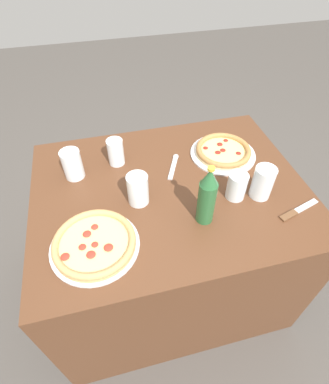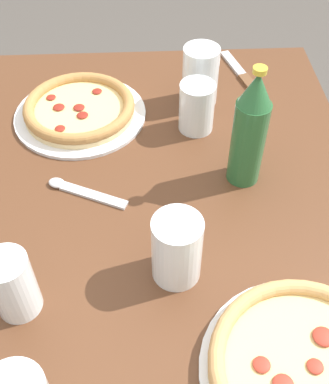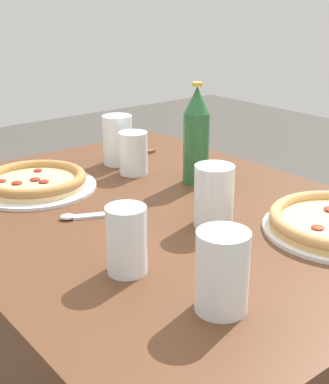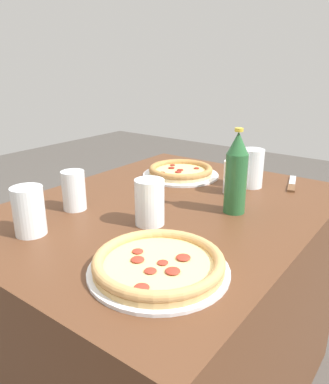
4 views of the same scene
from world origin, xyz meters
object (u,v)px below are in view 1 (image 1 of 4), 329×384
at_px(pizza_pepperoni, 94,243).
at_px(glass_orange_juice, 138,190).
at_px(knife, 297,211).
at_px(glass_red_wine, 73,166).
at_px(glass_mango_juice, 116,153).
at_px(beer_bottle, 207,197).
at_px(pizza_margherita, 223,151).
at_px(spoon, 174,164).
at_px(glass_water, 262,183).
at_px(glass_iced_tea, 237,187).

height_order(pizza_pepperoni, glass_orange_juice, glass_orange_juice).
bearing_deg(knife, glass_red_wine, -26.80).
xyz_separation_m(glass_mango_juice, glass_red_wine, (0.18, 0.04, 0.00)).
bearing_deg(beer_bottle, pizza_margherita, -121.90).
bearing_deg(glass_orange_juice, spoon, -137.38).
height_order(pizza_margherita, glass_orange_juice, glass_orange_juice).
bearing_deg(beer_bottle, glass_water, -166.22).
relative_size(pizza_pepperoni, glass_mango_juice, 2.56).
distance_m(glass_iced_tea, beer_bottle, 0.19).
xyz_separation_m(glass_orange_juice, glass_iced_tea, (-0.38, 0.07, -0.01)).
relative_size(pizza_pepperoni, glass_water, 2.25).
bearing_deg(glass_iced_tea, glass_mango_juice, -36.91).
xyz_separation_m(glass_orange_juice, beer_bottle, (-0.22, 0.15, 0.06)).
xyz_separation_m(beer_bottle, spoon, (0.03, -0.32, -0.12)).
bearing_deg(pizza_margherita, glass_orange_juice, 23.93).
height_order(glass_orange_juice, beer_bottle, beer_bottle).
bearing_deg(pizza_pepperoni, glass_red_wine, -82.57).
bearing_deg(glass_red_wine, glass_water, 157.50).
height_order(glass_iced_tea, spoon, glass_iced_tea).
height_order(glass_mango_juice, glass_iced_tea, glass_mango_juice).
relative_size(glass_orange_juice, beer_bottle, 0.51).
bearing_deg(knife, glass_mango_juice, -35.88).
bearing_deg(glass_iced_tea, pizza_margherita, -101.66).
bearing_deg(beer_bottle, glass_red_wine, -38.11).
bearing_deg(glass_mango_juice, glass_orange_juice, 101.43).
bearing_deg(glass_water, glass_orange_juice, -10.17).
bearing_deg(beer_bottle, pizza_pepperoni, 3.75).
bearing_deg(knife, beer_bottle, -8.56).
bearing_deg(pizza_pepperoni, glass_mango_juice, -107.52).
distance_m(pizza_pepperoni, glass_red_wine, 0.39).
xyz_separation_m(pizza_pepperoni, glass_mango_juice, (-0.13, -0.43, 0.04)).
bearing_deg(glass_iced_tea, spoon, -53.10).
xyz_separation_m(pizza_pepperoni, knife, (-0.76, 0.03, -0.02)).
height_order(glass_water, glass_mango_juice, glass_water).
bearing_deg(glass_orange_juice, glass_water, 169.83).
bearing_deg(knife, glass_iced_tea, -33.60).
distance_m(glass_water, glass_orange_juice, 0.48).
relative_size(pizza_margherita, glass_orange_juice, 2.32).
relative_size(glass_orange_juice, spoon, 0.79).
bearing_deg(glass_red_wine, glass_iced_tea, 155.63).
xyz_separation_m(pizza_margherita, glass_red_wine, (0.66, -0.02, 0.04)).
height_order(glass_orange_juice, glass_red_wine, same).
relative_size(glass_red_wine, knife, 0.69).
xyz_separation_m(glass_mango_juice, glass_iced_tea, (-0.43, 0.32, -0.00)).
distance_m(glass_iced_tea, spoon, 0.31).
height_order(beer_bottle, spoon, beer_bottle).
bearing_deg(glass_red_wine, glass_orange_juice, 138.44).
bearing_deg(pizza_margherita, spoon, 3.30).
bearing_deg(glass_mango_juice, pizza_margherita, 172.62).
bearing_deg(pizza_margherita, glass_mango_juice, -7.38).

